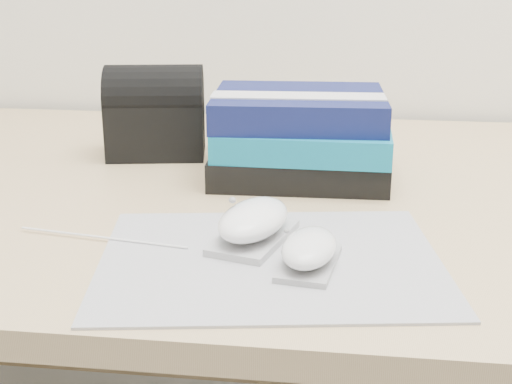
# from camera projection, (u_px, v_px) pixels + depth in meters

# --- Properties ---
(desk) EXTENTS (1.60, 0.80, 0.73)m
(desk) POSITION_uv_depth(u_px,v_px,m) (317.00, 322.00, 1.06)
(desk) COLOR tan
(desk) RESTS_ON ground
(mousepad) EXTENTS (0.37, 0.31, 0.00)m
(mousepad) POSITION_uv_depth(u_px,v_px,m) (270.00, 260.00, 0.70)
(mousepad) COLOR gray
(mousepad) RESTS_ON desk
(mouse_rear) EXTENTS (0.09, 0.13, 0.05)m
(mouse_rear) POSITION_uv_depth(u_px,v_px,m) (254.00, 223.00, 0.74)
(mouse_rear) COLOR #A8A7AA
(mouse_rear) RESTS_ON mousepad
(mouse_front) EXTENTS (0.06, 0.10, 0.04)m
(mouse_front) POSITION_uv_depth(u_px,v_px,m) (309.00, 250.00, 0.68)
(mouse_front) COLOR #9A9A9C
(mouse_front) RESTS_ON mousepad
(usb_cable) EXTENTS (0.19, 0.03, 0.00)m
(usb_cable) POSITION_uv_depth(u_px,v_px,m) (103.00, 238.00, 0.75)
(usb_cable) COLOR white
(usb_cable) RESTS_ON mousepad
(book_stack) EXTENTS (0.24, 0.19, 0.11)m
(book_stack) POSITION_uv_depth(u_px,v_px,m) (301.00, 136.00, 0.95)
(book_stack) COLOR black
(book_stack) RESTS_ON desk
(pouch) EXTENTS (0.15, 0.12, 0.13)m
(pouch) POSITION_uv_depth(u_px,v_px,m) (156.00, 112.00, 1.05)
(pouch) COLOR black
(pouch) RESTS_ON desk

